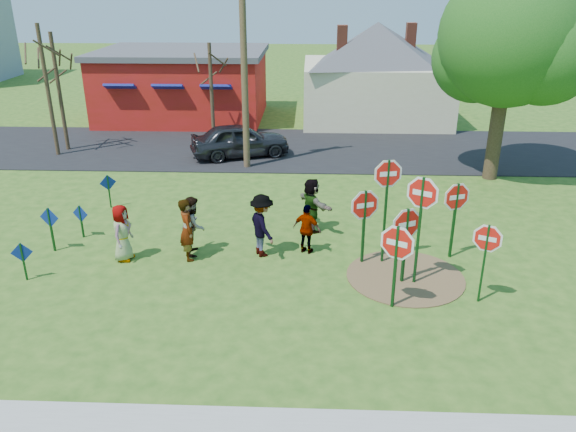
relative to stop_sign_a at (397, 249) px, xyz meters
name	(u,v)px	position (x,y,z in m)	size (l,w,h in m)	color
ground	(245,258)	(-3.95, 2.50, -1.57)	(120.00, 120.00, 0.00)	#2B5418
road	(271,148)	(-3.95, 14.00, -1.55)	(120.00, 7.50, 0.04)	black
dirt_patch	(405,277)	(0.55, 1.50, -1.56)	(3.20, 3.20, 0.03)	brown
red_building	(184,84)	(-9.45, 20.49, 0.39)	(9.40, 7.69, 3.90)	#9B1B0F
cream_house	(376,68)	(1.55, 20.50, 1.35)	(9.40, 9.40, 6.50)	beige
stop_sign_a	(397,249)	(0.00, 0.00, 0.00)	(1.03, 0.60, 2.33)	#103D17
stop_sign_b	(387,185)	(0.02, 2.39, 0.77)	(1.05, 0.24, 3.21)	#103D17
stop_sign_c	(421,206)	(0.74, 1.21, 0.64)	(0.99, 0.58, 3.14)	#103D17
stop_sign_d	(456,202)	(2.04, 2.79, 0.14)	(1.04, 0.40, 2.43)	#103D17
stop_sign_e	(406,230)	(0.42, 1.24, -0.04)	(1.07, 0.53, 2.28)	#103D17
stop_sign_f	(487,245)	(2.21, 0.33, 0.01)	(0.87, 0.43, 2.23)	#103D17
stop_sign_g	(365,211)	(-0.56, 2.34, 0.02)	(1.08, 0.45, 2.35)	#103D17
blue_diamond_a	(23,257)	(-9.72, 0.95, -0.89)	(0.55, 0.16, 1.11)	#103D17
blue_diamond_b	(50,224)	(-9.71, 2.74, -0.71)	(0.61, 0.16, 1.39)	#103D17
blue_diamond_c	(81,218)	(-9.21, 3.72, -0.91)	(0.54, 0.20, 1.08)	#103D17
blue_diamond_d	(109,187)	(-9.18, 6.24, -0.81)	(0.50, 0.32, 1.23)	#103D17
person_a	(122,233)	(-7.43, 2.26, -0.73)	(0.82, 0.54, 1.68)	navy
person_b	(187,229)	(-5.57, 2.38, -0.65)	(0.68, 0.44, 1.86)	#28675B
person_c	(194,225)	(-5.47, 2.79, -0.69)	(0.86, 0.67, 1.76)	brown
person_d	(262,225)	(-3.46, 2.71, -0.63)	(1.22, 0.70, 1.88)	#2E2E33
person_e	(307,229)	(-2.15, 2.92, -0.82)	(0.89, 0.37, 1.52)	#4E335C
person_f	(312,205)	(-2.02, 4.53, -0.69)	(1.64, 0.52, 1.77)	#1B5436
suv	(240,140)	(-5.28, 12.63, -0.78)	(1.78, 4.43, 1.51)	#313137
utility_pole	(244,56)	(-4.81, 11.08, 3.11)	(2.08, 0.87, 8.91)	#4C3823
leafy_tree	(512,44)	(5.42, 10.04, 3.71)	(5.77, 5.27, 8.20)	#382819
bare_tree_west	(57,75)	(-13.66, 13.45, 1.92)	(1.80, 1.80, 5.41)	#382819
bare_tree_east	(211,78)	(-6.98, 15.58, 1.50)	(1.80, 1.80, 4.76)	#382819
bare_tree_mid	(45,72)	(-13.77, 12.58, 2.20)	(1.80, 1.80, 5.83)	#382819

